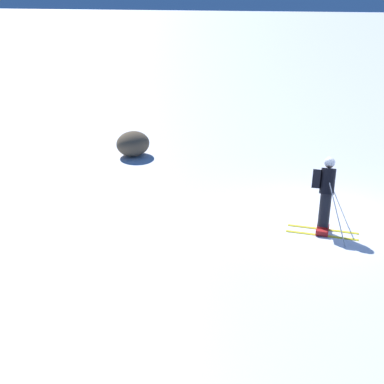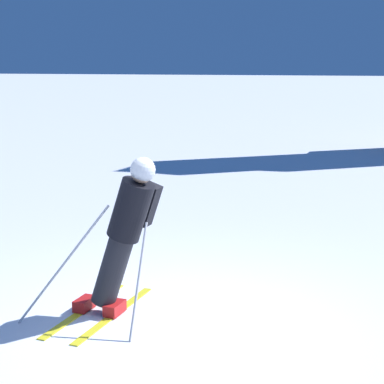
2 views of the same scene
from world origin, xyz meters
The scene contains 3 objects.
ground_plane centered at (0.00, 0.00, 0.00)m, with size 300.00×300.00×0.00m, color white.
skier centered at (-0.60, 0.03, 0.94)m, with size 1.34×1.66×1.73m.
exposed_boulder_0 centered at (3.62, 6.71, 0.42)m, with size 1.29×1.10×0.84m, color brown.
Camera 1 is at (-12.71, -0.42, 5.30)m, focal length 50.00 mm.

